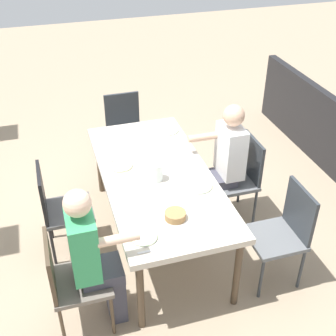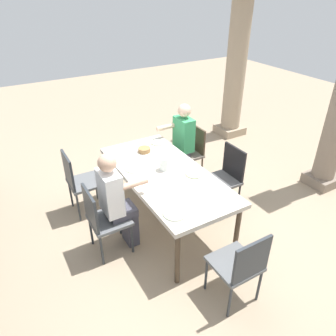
{
  "view_description": "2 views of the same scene",
  "coord_description": "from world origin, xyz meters",
  "px_view_note": "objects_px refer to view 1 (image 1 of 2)",
  "views": [
    {
      "loc": [
        -3.21,
        0.86,
        3.07
      ],
      "look_at": [
        -0.06,
        -0.09,
        0.87
      ],
      "focal_mm": 47.45,
      "sensor_mm": 36.0,
      "label": 1
    },
    {
      "loc": [
        2.97,
        -1.69,
        2.87
      ],
      "look_at": [
        -0.08,
        0.08,
        0.78
      ],
      "focal_mm": 34.15,
      "sensor_mm": 36.0,
      "label": 2
    }
  ],
  "objects_px": {
    "plate_0": "(144,237)",
    "diner_man_white": "(94,256)",
    "chair_head_east": "(125,126)",
    "dining_table": "(157,180)",
    "plate_1": "(198,186)",
    "plate_3": "(167,130)",
    "diner_woman_green": "(224,162)",
    "chair_west_south": "(284,229)",
    "chair_mid_north": "(58,206)",
    "plate_2": "(121,166)",
    "water_pitcher": "(156,173)",
    "chair_mid_south": "(240,174)",
    "bread_basket": "(175,215)",
    "chair_west_north": "(70,278)"
  },
  "relations": [
    {
      "from": "plate_0",
      "to": "diner_man_white",
      "type": "bearing_deg",
      "value": 89.15
    },
    {
      "from": "chair_head_east",
      "to": "dining_table",
      "type": "bearing_deg",
      "value": 180.0
    },
    {
      "from": "plate_1",
      "to": "plate_3",
      "type": "relative_size",
      "value": 1.0
    },
    {
      "from": "diner_woman_green",
      "to": "diner_man_white",
      "type": "bearing_deg",
      "value": 122.46
    },
    {
      "from": "chair_west_south",
      "to": "diner_man_white",
      "type": "distance_m",
      "value": 1.62
    },
    {
      "from": "chair_mid_north",
      "to": "diner_woman_green",
      "type": "distance_m",
      "value": 1.63
    },
    {
      "from": "plate_2",
      "to": "chair_mid_north",
      "type": "bearing_deg",
      "value": 99.28
    },
    {
      "from": "plate_2",
      "to": "plate_3",
      "type": "distance_m",
      "value": 0.81
    },
    {
      "from": "plate_1",
      "to": "water_pitcher",
      "type": "distance_m",
      "value": 0.39
    },
    {
      "from": "plate_1",
      "to": "plate_3",
      "type": "height_order",
      "value": "same"
    },
    {
      "from": "chair_west_south",
      "to": "diner_man_white",
      "type": "bearing_deg",
      "value": 90.11
    },
    {
      "from": "dining_table",
      "to": "plate_1",
      "type": "relative_size",
      "value": 8.0
    },
    {
      "from": "chair_mid_north",
      "to": "plate_0",
      "type": "xyz_separation_m",
      "value": [
        -0.9,
        -0.59,
        0.26
      ]
    },
    {
      "from": "chair_mid_south",
      "to": "plate_2",
      "type": "distance_m",
      "value": 1.23
    },
    {
      "from": "chair_mid_north",
      "to": "plate_0",
      "type": "relative_size",
      "value": 4.41
    },
    {
      "from": "plate_1",
      "to": "bread_basket",
      "type": "bearing_deg",
      "value": 138.15
    },
    {
      "from": "chair_west_south",
      "to": "chair_head_east",
      "type": "height_order",
      "value": "chair_west_south"
    },
    {
      "from": "dining_table",
      "to": "chair_west_north",
      "type": "xyz_separation_m",
      "value": [
        -0.77,
        0.9,
        -0.2
      ]
    },
    {
      "from": "chair_west_north",
      "to": "chair_head_east",
      "type": "xyz_separation_m",
      "value": [
        2.23,
        -0.9,
        0.0
      ]
    },
    {
      "from": "diner_woman_green",
      "to": "dining_table",
      "type": "bearing_deg",
      "value": 100.02
    },
    {
      "from": "diner_man_white",
      "to": "plate_1",
      "type": "height_order",
      "value": "diner_man_white"
    },
    {
      "from": "water_pitcher",
      "to": "plate_2",
      "type": "bearing_deg",
      "value": 41.51
    },
    {
      "from": "dining_table",
      "to": "plate_0",
      "type": "height_order",
      "value": "plate_0"
    },
    {
      "from": "water_pitcher",
      "to": "dining_table",
      "type": "bearing_deg",
      "value": -22.11
    },
    {
      "from": "plate_2",
      "to": "plate_0",
      "type": "bearing_deg",
      "value": 178.25
    },
    {
      "from": "plate_0",
      "to": "plate_2",
      "type": "height_order",
      "value": "same"
    },
    {
      "from": "dining_table",
      "to": "plate_2",
      "type": "xyz_separation_m",
      "value": [
        0.22,
        0.29,
        0.07
      ]
    },
    {
      "from": "chair_mid_north",
      "to": "diner_woman_green",
      "type": "xyz_separation_m",
      "value": [
        0.0,
        -1.62,
        0.17
      ]
    },
    {
      "from": "diner_woman_green",
      "to": "plate_0",
      "type": "relative_size",
      "value": 6.24
    },
    {
      "from": "plate_0",
      "to": "chair_mid_south",
      "type": "bearing_deg",
      "value": -53.56
    },
    {
      "from": "chair_mid_north",
      "to": "plate_3",
      "type": "distance_m",
      "value": 1.41
    },
    {
      "from": "plate_1",
      "to": "bread_basket",
      "type": "relative_size",
      "value": 1.53
    },
    {
      "from": "diner_woman_green",
      "to": "plate_0",
      "type": "xyz_separation_m",
      "value": [
        -0.91,
        1.03,
        0.09
      ]
    },
    {
      "from": "chair_west_south",
      "to": "chair_mid_south",
      "type": "bearing_deg",
      "value": 0.02
    },
    {
      "from": "chair_west_south",
      "to": "diner_man_white",
      "type": "xyz_separation_m",
      "value": [
        -0.0,
        1.61,
        0.16
      ]
    },
    {
      "from": "diner_woman_green",
      "to": "plate_0",
      "type": "bearing_deg",
      "value": 131.33
    },
    {
      "from": "chair_mid_north",
      "to": "plate_2",
      "type": "height_order",
      "value": "chair_mid_north"
    },
    {
      "from": "chair_mid_south",
      "to": "chair_head_east",
      "type": "relative_size",
      "value": 1.02
    },
    {
      "from": "plate_3",
      "to": "bread_basket",
      "type": "relative_size",
      "value": 1.52
    },
    {
      "from": "dining_table",
      "to": "bread_basket",
      "type": "distance_m",
      "value": 0.64
    },
    {
      "from": "chair_west_north",
      "to": "bread_basket",
      "type": "bearing_deg",
      "value": -80.93
    },
    {
      "from": "diner_man_white",
      "to": "plate_1",
      "type": "xyz_separation_m",
      "value": [
        0.5,
        -1.0,
        0.09
      ]
    },
    {
      "from": "diner_man_white",
      "to": "plate_2",
      "type": "bearing_deg",
      "value": -22.63
    },
    {
      "from": "plate_2",
      "to": "plate_3",
      "type": "height_order",
      "value": "same"
    },
    {
      "from": "plate_1",
      "to": "plate_3",
      "type": "distance_m",
      "value": 1.04
    },
    {
      "from": "chair_mid_north",
      "to": "diner_woman_green",
      "type": "relative_size",
      "value": 0.71
    },
    {
      "from": "dining_table",
      "to": "plate_2",
      "type": "relative_size",
      "value": 9.43
    },
    {
      "from": "chair_mid_north",
      "to": "diner_man_white",
      "type": "xyz_separation_m",
      "value": [
        -0.9,
        -0.2,
        0.17
      ]
    },
    {
      "from": "diner_woman_green",
      "to": "plate_2",
      "type": "relative_size",
      "value": 5.91
    },
    {
      "from": "diner_woman_green",
      "to": "diner_man_white",
      "type": "xyz_separation_m",
      "value": [
        -0.9,
        1.42,
        -0.0
      ]
    }
  ]
}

